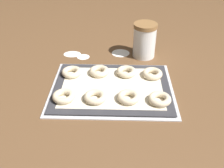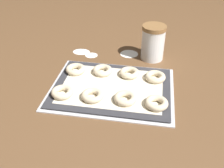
{
  "view_description": "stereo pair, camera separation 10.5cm",
  "coord_description": "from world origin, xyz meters",
  "px_view_note": "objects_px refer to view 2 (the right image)",
  "views": [
    {
      "loc": [
        0.01,
        -0.74,
        0.55
      ],
      "look_at": [
        -0.01,
        0.02,
        0.02
      ],
      "focal_mm": 42.0,
      "sensor_mm": 36.0,
      "label": 1
    },
    {
      "loc": [
        0.11,
        -0.73,
        0.55
      ],
      "look_at": [
        -0.01,
        0.02,
        0.02
      ],
      "focal_mm": 42.0,
      "sensor_mm": 36.0,
      "label": 2
    }
  ],
  "objects_px": {
    "bagel_front_far_left": "(62,92)",
    "bagel_front_far_right": "(156,103)",
    "bagel_back_far_left": "(76,69)",
    "bagel_back_mid_right": "(129,73)",
    "flour_canister": "(153,42)",
    "bagel_back_mid_left": "(103,70)",
    "baking_tray": "(112,88)",
    "bagel_front_mid_right": "(125,98)",
    "bagel_back_far_right": "(155,77)",
    "bagel_front_mid_left": "(92,95)"
  },
  "relations": [
    {
      "from": "bagel_back_far_left",
      "to": "bagel_back_far_right",
      "type": "height_order",
      "value": "same"
    },
    {
      "from": "bagel_front_mid_right",
      "to": "bagel_back_far_left",
      "type": "relative_size",
      "value": 1.0
    },
    {
      "from": "baking_tray",
      "to": "bagel_front_mid_left",
      "type": "relative_size",
      "value": 5.75
    },
    {
      "from": "baking_tray",
      "to": "bagel_back_far_left",
      "type": "bearing_deg",
      "value": 154.35
    },
    {
      "from": "baking_tray",
      "to": "bagel_front_far_left",
      "type": "relative_size",
      "value": 5.75
    },
    {
      "from": "flour_canister",
      "to": "bagel_back_mid_left",
      "type": "bearing_deg",
      "value": -136.74
    },
    {
      "from": "bagel_front_far_right",
      "to": "bagel_back_mid_left",
      "type": "relative_size",
      "value": 1.0
    },
    {
      "from": "baking_tray",
      "to": "bagel_back_far_right",
      "type": "relative_size",
      "value": 5.75
    },
    {
      "from": "baking_tray",
      "to": "bagel_front_far_left",
      "type": "distance_m",
      "value": 0.18
    },
    {
      "from": "bagel_back_mid_left",
      "to": "flour_canister",
      "type": "distance_m",
      "value": 0.25
    },
    {
      "from": "baking_tray",
      "to": "bagel_back_mid_right",
      "type": "height_order",
      "value": "bagel_back_mid_right"
    },
    {
      "from": "bagel_front_mid_right",
      "to": "bagel_back_far_left",
      "type": "bearing_deg",
      "value": 144.93
    },
    {
      "from": "bagel_front_mid_left",
      "to": "bagel_front_mid_right",
      "type": "bearing_deg",
      "value": 1.53
    },
    {
      "from": "flour_canister",
      "to": "bagel_front_far_right",
      "type": "bearing_deg",
      "value": -85.07
    },
    {
      "from": "bagel_front_mid_left",
      "to": "bagel_back_mid_left",
      "type": "distance_m",
      "value": 0.16
    },
    {
      "from": "baking_tray",
      "to": "flour_canister",
      "type": "relative_size",
      "value": 2.97
    },
    {
      "from": "bagel_front_far_left",
      "to": "bagel_front_mid_right",
      "type": "bearing_deg",
      "value": 0.57
    },
    {
      "from": "bagel_back_far_left",
      "to": "bagel_back_mid_left",
      "type": "relative_size",
      "value": 1.0
    },
    {
      "from": "bagel_back_far_left",
      "to": "bagel_back_far_right",
      "type": "distance_m",
      "value": 0.3
    },
    {
      "from": "bagel_front_far_left",
      "to": "bagel_front_mid_right",
      "type": "relative_size",
      "value": 1.0
    },
    {
      "from": "bagel_front_mid_left",
      "to": "bagel_back_far_left",
      "type": "xyz_separation_m",
      "value": [
        -0.1,
        0.15,
        0.0
      ]
    },
    {
      "from": "bagel_front_far_left",
      "to": "flour_canister",
      "type": "bearing_deg",
      "value": 48.96
    },
    {
      "from": "bagel_front_mid_right",
      "to": "flour_canister",
      "type": "distance_m",
      "value": 0.34
    },
    {
      "from": "bagel_front_far_left",
      "to": "bagel_front_far_right",
      "type": "height_order",
      "value": "same"
    },
    {
      "from": "bagel_back_far_left",
      "to": "flour_canister",
      "type": "bearing_deg",
      "value": 32.19
    },
    {
      "from": "baking_tray",
      "to": "bagel_front_far_left",
      "type": "xyz_separation_m",
      "value": [
        -0.16,
        -0.08,
        0.02
      ]
    },
    {
      "from": "bagel_front_far_right",
      "to": "flour_canister",
      "type": "height_order",
      "value": "flour_canister"
    },
    {
      "from": "bagel_front_far_left",
      "to": "bagel_back_far_left",
      "type": "distance_m",
      "value": 0.15
    },
    {
      "from": "bagel_front_far_right",
      "to": "bagel_back_mid_left",
      "type": "height_order",
      "value": "same"
    },
    {
      "from": "bagel_back_far_left",
      "to": "bagel_back_mid_right",
      "type": "height_order",
      "value": "same"
    },
    {
      "from": "bagel_front_mid_right",
      "to": "bagel_front_mid_left",
      "type": "bearing_deg",
      "value": -178.47
    },
    {
      "from": "baking_tray",
      "to": "bagel_back_mid_right",
      "type": "bearing_deg",
      "value": 58.05
    },
    {
      "from": "bagel_back_mid_left",
      "to": "flour_canister",
      "type": "bearing_deg",
      "value": 43.26
    },
    {
      "from": "bagel_back_far_left",
      "to": "flour_canister",
      "type": "height_order",
      "value": "flour_canister"
    },
    {
      "from": "bagel_back_mid_right",
      "to": "bagel_back_far_right",
      "type": "bearing_deg",
      "value": -6.35
    },
    {
      "from": "bagel_back_mid_left",
      "to": "baking_tray",
      "type": "bearing_deg",
      "value": -58.67
    },
    {
      "from": "bagel_front_far_left",
      "to": "bagel_back_mid_right",
      "type": "relative_size",
      "value": 1.0
    },
    {
      "from": "baking_tray",
      "to": "bagel_back_far_right",
      "type": "xyz_separation_m",
      "value": [
        0.15,
        0.07,
        0.02
      ]
    },
    {
      "from": "flour_canister",
      "to": "bagel_front_mid_right",
      "type": "bearing_deg",
      "value": -102.47
    },
    {
      "from": "bagel_back_mid_right",
      "to": "bagel_back_far_right",
      "type": "relative_size",
      "value": 1.0
    },
    {
      "from": "bagel_front_far_right",
      "to": "bagel_back_far_left",
      "type": "xyz_separation_m",
      "value": [
        -0.31,
        0.16,
        0.0
      ]
    },
    {
      "from": "bagel_front_mid_right",
      "to": "baking_tray",
      "type": "bearing_deg",
      "value": 127.4
    },
    {
      "from": "baking_tray",
      "to": "bagel_front_far_right",
      "type": "xyz_separation_m",
      "value": [
        0.16,
        -0.08,
        0.02
      ]
    },
    {
      "from": "baking_tray",
      "to": "bagel_front_mid_right",
      "type": "bearing_deg",
      "value": -52.6
    },
    {
      "from": "bagel_back_mid_right",
      "to": "bagel_back_far_left",
      "type": "bearing_deg",
      "value": -177.55
    },
    {
      "from": "bagel_back_far_right",
      "to": "flour_canister",
      "type": "bearing_deg",
      "value": 96.34
    },
    {
      "from": "bagel_front_mid_right",
      "to": "bagel_back_far_right",
      "type": "relative_size",
      "value": 1.0
    },
    {
      "from": "bagel_front_far_left",
      "to": "bagel_back_far_left",
      "type": "xyz_separation_m",
      "value": [
        0.0,
        0.15,
        0.0
      ]
    },
    {
      "from": "bagel_front_far_left",
      "to": "bagel_back_mid_right",
      "type": "bearing_deg",
      "value": 37.29
    },
    {
      "from": "bagel_front_far_left",
      "to": "bagel_front_far_right",
      "type": "xyz_separation_m",
      "value": [
        0.32,
        -0.01,
        0.0
      ]
    }
  ]
}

